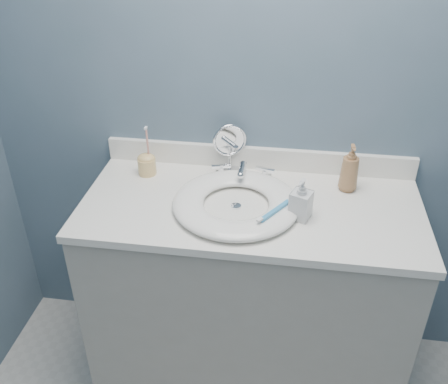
% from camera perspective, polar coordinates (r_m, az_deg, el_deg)
% --- Properties ---
extents(back_wall, '(2.20, 0.02, 2.40)m').
position_cam_1_polar(back_wall, '(1.89, 4.24, 11.43)').
color(back_wall, '#4B6170').
rests_on(back_wall, ground).
extents(vanity_cabinet, '(1.20, 0.55, 0.85)m').
position_cam_1_polar(vanity_cabinet, '(2.07, 2.73, -11.87)').
color(vanity_cabinet, '#A8A49A').
rests_on(vanity_cabinet, ground).
extents(countertop, '(1.22, 0.57, 0.03)m').
position_cam_1_polar(countertop, '(1.80, 3.09, -1.75)').
color(countertop, white).
rests_on(countertop, vanity_cabinet).
extents(backsplash, '(1.22, 0.02, 0.09)m').
position_cam_1_polar(backsplash, '(1.99, 3.90, 3.89)').
color(backsplash, white).
rests_on(backsplash, countertop).
extents(basin, '(0.45, 0.45, 0.04)m').
position_cam_1_polar(basin, '(1.76, 1.40, -1.24)').
color(basin, white).
rests_on(basin, countertop).
extents(drain, '(0.04, 0.04, 0.01)m').
position_cam_1_polar(drain, '(1.76, 1.39, -1.65)').
color(drain, silver).
rests_on(drain, countertop).
extents(faucet, '(0.25, 0.13, 0.07)m').
position_cam_1_polar(faucet, '(1.92, 2.14, 2.19)').
color(faucet, silver).
rests_on(faucet, countertop).
extents(makeup_mirror, '(0.13, 0.08, 0.20)m').
position_cam_1_polar(makeup_mirror, '(1.95, 0.65, 5.35)').
color(makeup_mirror, silver).
rests_on(makeup_mirror, countertop).
extents(soap_bottle_amber, '(0.08, 0.08, 0.18)m').
position_cam_1_polar(soap_bottle_amber, '(1.88, 14.20, 2.68)').
color(soap_bottle_amber, '#976B44').
rests_on(soap_bottle_amber, countertop).
extents(soap_bottle_clear, '(0.09, 0.09, 0.15)m').
position_cam_1_polar(soap_bottle_clear, '(1.69, 8.82, -0.78)').
color(soap_bottle_clear, silver).
rests_on(soap_bottle_clear, countertop).
extents(toothbrush_holder, '(0.07, 0.07, 0.20)m').
position_cam_1_polar(toothbrush_holder, '(1.97, -8.82, 3.27)').
color(toothbrush_holder, '#E6BE73').
rests_on(toothbrush_holder, countertop).
extents(toothbrush_lying, '(0.11, 0.15, 0.02)m').
position_cam_1_polar(toothbrush_lying, '(1.67, 5.73, -2.25)').
color(toothbrush_lying, '#368BC0').
rests_on(toothbrush_lying, basin).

